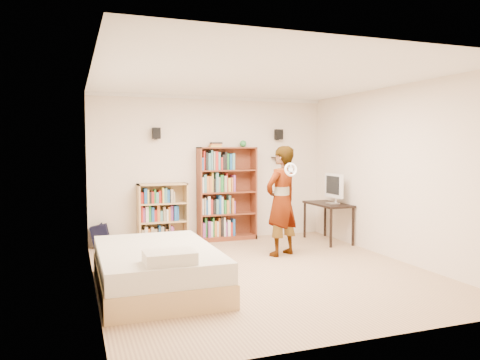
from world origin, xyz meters
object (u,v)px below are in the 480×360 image
Objects in this scene: person at (282,201)px; daybed at (157,263)px; low_bookshelf at (163,214)px; tall_bookshelf at (227,194)px; computer_desk at (328,222)px.

daybed is at bearing 2.87° from person.
person reaches higher than low_bookshelf.
low_bookshelf is at bearing -66.52° from person.
person is (0.42, -1.52, 0.01)m from tall_bookshelf.
daybed is (-3.49, -1.83, -0.04)m from computer_desk.
person is (2.21, 1.11, 0.57)m from daybed.
tall_bookshelf is 0.81× the size of daybed.
tall_bookshelf is at bearing 0.17° from low_bookshelf.
person is (1.65, -1.52, 0.33)m from low_bookshelf.
low_bookshelf reaches higher than daybed.
low_bookshelf is at bearing 164.80° from computer_desk.
computer_desk is 0.59× the size of person.
person reaches higher than computer_desk.
daybed is 1.22× the size of person.
tall_bookshelf is 1.96m from computer_desk.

